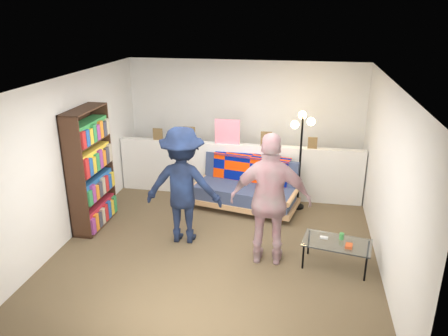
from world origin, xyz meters
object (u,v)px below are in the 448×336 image
futon_sofa (247,188)px  person_left (183,186)px  person_right (271,200)px  bookshelf (90,173)px  floor_lamp (301,141)px  coffee_table (337,244)px

futon_sofa → person_left: size_ratio=1.09×
person_left → person_right: person_right is taller
person_left → bookshelf: bearing=-9.5°
bookshelf → person_right: (2.84, -0.57, 0.03)m
floor_lamp → person_left: person_left is taller
bookshelf → floor_lamp: size_ratio=1.12×
coffee_table → floor_lamp: floor_lamp is taller
bookshelf → coffee_table: bearing=-8.4°
futon_sofa → person_left: person_left is taller
bookshelf → coffee_table: (3.75, -0.55, -0.54)m
futon_sofa → person_right: size_ratio=1.05×
bookshelf → person_right: bookshelf is taller
futon_sofa → coffee_table: bearing=-48.9°
floor_lamp → person_left: 2.23m
futon_sofa → bookshelf: bookshelf is taller
bookshelf → person_left: 1.56m
futon_sofa → person_left: (-0.77, -1.29, 0.52)m
coffee_table → bookshelf: bearing=171.6°
bookshelf → floor_lamp: bookshelf is taller
futon_sofa → coffee_table: (1.44, -1.65, -0.01)m
bookshelf → coffee_table: bookshelf is taller
futon_sofa → person_right: bearing=-72.3°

